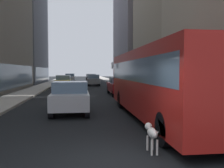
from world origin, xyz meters
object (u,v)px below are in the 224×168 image
(dalmatian_dog, at_px, (152,133))
(car_grey_wagon, at_px, (93,80))
(car_silver_sedan, at_px, (71,97))
(car_white_van, at_px, (70,77))
(car_red_coupe, at_px, (120,86))
(car_yellow_taxi, at_px, (64,82))
(car_black_suv, at_px, (91,78))
(transit_bus, at_px, (159,79))

(dalmatian_dog, bearing_deg, car_grey_wagon, 89.95)
(car_silver_sedan, bearing_deg, car_white_van, 92.33)
(car_grey_wagon, xyz_separation_m, car_white_van, (-4.00, 15.31, 0.01))
(car_red_coupe, relative_size, dalmatian_dog, 4.70)
(car_yellow_taxi, height_order, car_black_suv, same)
(car_white_van, height_order, dalmatian_dog, car_white_van)
(car_yellow_taxi, relative_size, car_red_coupe, 1.05)
(car_yellow_taxi, relative_size, dalmatian_dog, 4.93)
(transit_bus, height_order, car_white_van, transit_bus)
(dalmatian_dog, bearing_deg, car_yellow_taxi, 98.76)
(transit_bus, xyz_separation_m, car_yellow_taxi, (-5.60, 21.24, -0.95))
(car_yellow_taxi, xyz_separation_m, car_grey_wagon, (4.00, 4.93, -0.00))
(car_silver_sedan, distance_m, car_black_suv, 32.47)
(car_grey_wagon, bearing_deg, car_yellow_taxi, -129.04)
(car_silver_sedan, xyz_separation_m, dalmatian_dog, (2.37, -6.65, -0.31))
(car_white_van, bearing_deg, car_red_coupe, -79.50)
(car_grey_wagon, bearing_deg, car_black_suv, 90.00)
(car_silver_sedan, xyz_separation_m, car_black_suv, (2.40, 32.39, 0.00))
(transit_bus, height_order, car_silver_sedan, transit_bus)
(car_black_suv, distance_m, car_white_van, 8.06)
(car_grey_wagon, distance_m, car_red_coupe, 14.99)
(car_yellow_taxi, bearing_deg, car_white_van, 90.00)
(car_grey_wagon, xyz_separation_m, dalmatian_dog, (-0.03, -30.72, -0.31))
(car_red_coupe, distance_m, car_black_suv, 23.27)
(transit_bus, xyz_separation_m, car_red_coupe, (0.00, 11.27, -0.95))
(car_black_suv, bearing_deg, car_white_van, 119.77)
(car_yellow_taxi, height_order, car_grey_wagon, same)
(car_red_coupe, bearing_deg, car_white_van, 100.50)
(car_silver_sedan, height_order, car_red_coupe, same)
(car_silver_sedan, bearing_deg, car_black_suv, 85.76)
(car_grey_wagon, height_order, dalmatian_dog, car_grey_wagon)
(car_black_suv, xyz_separation_m, car_white_van, (-4.00, 6.99, 0.00))
(car_silver_sedan, xyz_separation_m, car_yellow_taxi, (-1.60, 19.14, 0.00))
(car_white_van, relative_size, dalmatian_dog, 4.96)
(car_grey_wagon, bearing_deg, car_silver_sedan, -95.69)
(transit_bus, distance_m, car_yellow_taxi, 21.99)
(dalmatian_dog, bearing_deg, car_silver_sedan, 109.64)
(car_yellow_taxi, bearing_deg, dalmatian_dog, -81.24)
(car_black_suv, bearing_deg, car_grey_wagon, -90.00)
(car_white_van, bearing_deg, car_grey_wagon, -75.35)
(car_red_coupe, height_order, car_black_suv, same)
(transit_bus, xyz_separation_m, car_white_van, (-5.60, 41.48, -0.95))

